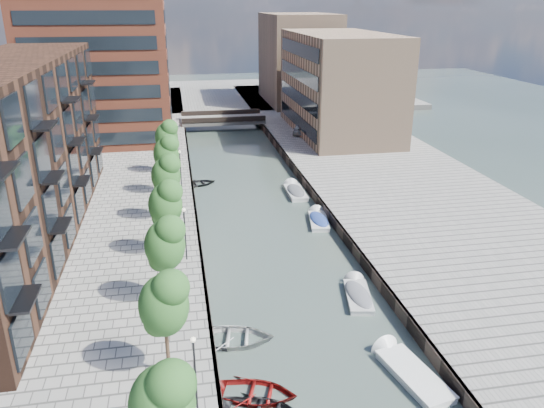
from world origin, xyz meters
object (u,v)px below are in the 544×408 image
object	(u,v)px
tree_5	(166,152)
car	(299,129)
tree_6	(166,135)
motorboat_2	(406,370)
sloop_4	(198,185)
tree_2	(165,242)
motorboat_1	(357,294)
motorboat_3	(318,220)
tree_3	(165,202)
tree_4	(166,174)
sloop_2	(256,397)
sloop_3	(233,342)
bridge	(223,119)
motorboat_4	(295,191)
tree_1	(164,301)
tree_0	(162,400)

from	to	relation	value
tree_5	car	world-z (taller)	tree_5
tree_6	motorboat_2	bearing A→B (deg)	-70.42
tree_6	motorboat_2	distance (m)	38.47
sloop_4	car	distance (m)	23.50
tree_6	motorboat_2	size ratio (longest dim) A/B	1.07
tree_2	motorboat_1	distance (m)	13.75
motorboat_1	motorboat_3	world-z (taller)	motorboat_3
tree_3	tree_4	size ratio (longest dim) A/B	1.00
tree_2	sloop_2	world-z (taller)	tree_2
tree_5	motorboat_3	distance (m)	16.27
tree_2	tree_5	bearing A→B (deg)	90.00
tree_6	motorboat_1	distance (m)	31.00
sloop_2	car	size ratio (longest dim) A/B	1.04
sloop_3	motorboat_1	xyz separation A→B (m)	(9.07, 3.73, 0.19)
sloop_4	car	size ratio (longest dim) A/B	0.97
tree_2	tree_5	size ratio (longest dim) A/B	1.00
tree_3	tree_5	bearing A→B (deg)	90.00
tree_5	sloop_2	bearing A→B (deg)	-81.63
motorboat_1	sloop_2	bearing A→B (deg)	-134.29
motorboat_1	car	world-z (taller)	car
bridge	motorboat_4	world-z (taller)	bridge
tree_1	sloop_3	distance (m)	7.35
sloop_3	sloop_4	xyz separation A→B (m)	(-0.59, 29.61, 0.00)
bridge	motorboat_1	bearing A→B (deg)	-85.48
sloop_3	motorboat_2	bearing A→B (deg)	-106.28
motorboat_2	sloop_4	bearing A→B (deg)	105.88
motorboat_1	motorboat_3	xyz separation A→B (m)	(0.79, 13.38, 0.00)
tree_4	motorboat_4	bearing A→B (deg)	29.98
motorboat_1	bridge	bearing A→B (deg)	94.52
tree_2	tree_6	bearing A→B (deg)	90.00
sloop_4	motorboat_3	bearing A→B (deg)	-152.89
bridge	motorboat_1	world-z (taller)	bridge
motorboat_1	tree_1	bearing A→B (deg)	-150.50
bridge	motorboat_2	distance (m)	62.07
tree_3	sloop_3	size ratio (longest dim) A/B	1.19
motorboat_3	car	bearing A→B (deg)	80.24
tree_5	car	distance (m)	29.54
tree_0	motorboat_2	size ratio (longest dim) A/B	1.07
tree_3	motorboat_1	xyz separation A→B (m)	(12.76, -6.78, -5.12)
motorboat_1	motorboat_4	world-z (taller)	motorboat_4
tree_1	car	size ratio (longest dim) A/B	1.43
sloop_4	car	xyz separation A→B (m)	(15.61, 17.49, 1.71)
bridge	motorboat_4	distance (m)	32.79
tree_5	motorboat_1	distance (m)	24.92
tree_3	motorboat_4	world-z (taller)	tree_3
bridge	motorboat_4	xyz separation A→B (m)	(4.60, -32.44, -1.18)
tree_0	sloop_2	distance (m)	8.83
tree_0	motorboat_2	world-z (taller)	tree_0
sloop_4	motorboat_1	distance (m)	27.62
tree_2	sloop_3	world-z (taller)	tree_2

